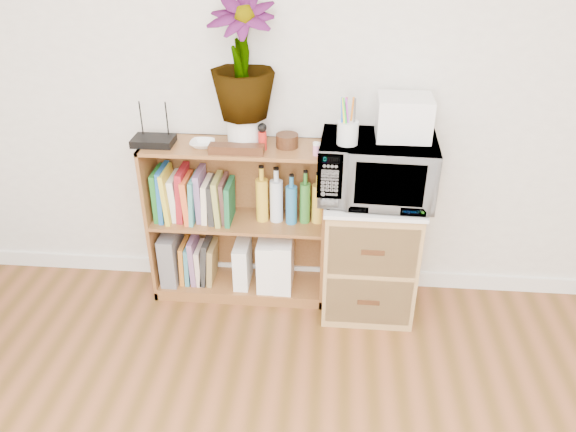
# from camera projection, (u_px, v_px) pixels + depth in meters

# --- Properties ---
(skirting_board) EXTENTS (4.00, 0.02, 0.10)m
(skirting_board) POSITION_uv_depth(u_px,v_px,m) (300.00, 273.00, 3.51)
(skirting_board) COLOR white
(skirting_board) RESTS_ON ground
(bookshelf) EXTENTS (1.00, 0.30, 0.95)m
(bookshelf) POSITION_uv_depth(u_px,v_px,m) (238.00, 223.00, 3.21)
(bookshelf) COLOR brown
(bookshelf) RESTS_ON ground
(wicker_unit) EXTENTS (0.50, 0.45, 0.70)m
(wicker_unit) POSITION_uv_depth(u_px,v_px,m) (369.00, 255.00, 3.15)
(wicker_unit) COLOR #9E7542
(wicker_unit) RESTS_ON ground
(microwave) EXTENTS (0.60, 0.42, 0.32)m
(microwave) POSITION_uv_depth(u_px,v_px,m) (376.00, 169.00, 2.88)
(microwave) COLOR silver
(microwave) RESTS_ON wicker_unit
(pen_cup) EXTENTS (0.10, 0.10, 0.11)m
(pen_cup) POSITION_uv_depth(u_px,v_px,m) (348.00, 133.00, 2.73)
(pen_cup) COLOR silver
(pen_cup) RESTS_ON microwave
(small_appliance) EXTENTS (0.27, 0.22, 0.21)m
(small_appliance) POSITION_uv_depth(u_px,v_px,m) (404.00, 117.00, 2.78)
(small_appliance) COLOR white
(small_appliance) RESTS_ON microwave
(router) EXTENTS (0.22, 0.15, 0.04)m
(router) POSITION_uv_depth(u_px,v_px,m) (154.00, 141.00, 2.98)
(router) COLOR black
(router) RESTS_ON bookshelf
(white_bowl) EXTENTS (0.13, 0.13, 0.03)m
(white_bowl) POSITION_uv_depth(u_px,v_px,m) (202.00, 144.00, 2.95)
(white_bowl) COLOR white
(white_bowl) RESTS_ON bookshelf
(plant_pot) EXTENTS (0.18, 0.18, 0.15)m
(plant_pot) POSITION_uv_depth(u_px,v_px,m) (245.00, 131.00, 2.95)
(plant_pot) COLOR silver
(plant_pot) RESTS_ON bookshelf
(potted_plant) EXTENTS (0.34, 0.34, 0.60)m
(potted_plant) POSITION_uv_depth(u_px,v_px,m) (242.00, 59.00, 2.76)
(potted_plant) COLOR #2D7132
(potted_plant) RESTS_ON plant_pot
(trinket_box) EXTENTS (0.28, 0.07, 0.05)m
(trinket_box) POSITION_uv_depth(u_px,v_px,m) (237.00, 149.00, 2.87)
(trinket_box) COLOR #34180E
(trinket_box) RESTS_ON bookshelf
(kokeshi_doll) EXTENTS (0.04, 0.04, 0.10)m
(kokeshi_doll) POSITION_uv_depth(u_px,v_px,m) (262.00, 141.00, 2.90)
(kokeshi_doll) COLOR red
(kokeshi_doll) RESTS_ON bookshelf
(wooden_bowl) EXTENTS (0.12, 0.12, 0.07)m
(wooden_bowl) POSITION_uv_depth(u_px,v_px,m) (287.00, 141.00, 2.94)
(wooden_bowl) COLOR #33190D
(wooden_bowl) RESTS_ON bookshelf
(paint_jars) EXTENTS (0.10, 0.04, 0.05)m
(paint_jars) POSITION_uv_depth(u_px,v_px,m) (322.00, 151.00, 2.85)
(paint_jars) COLOR pink
(paint_jars) RESTS_ON bookshelf
(file_box) EXTENTS (0.09, 0.25, 0.32)m
(file_box) POSITION_uv_depth(u_px,v_px,m) (172.00, 255.00, 3.36)
(file_box) COLOR slate
(file_box) RESTS_ON bookshelf
(magazine_holder_left) EXTENTS (0.09, 0.22, 0.27)m
(magazine_holder_left) POSITION_uv_depth(u_px,v_px,m) (243.00, 263.00, 3.33)
(magazine_holder_left) COLOR white
(magazine_holder_left) RESTS_ON bookshelf
(magazine_holder_mid) EXTENTS (0.10, 0.25, 0.31)m
(magazine_holder_mid) POSITION_uv_depth(u_px,v_px,m) (267.00, 261.00, 3.31)
(magazine_holder_mid) COLOR white
(magazine_holder_mid) RESTS_ON bookshelf
(magazine_holder_right) EXTENTS (0.10, 0.26, 0.32)m
(magazine_holder_right) POSITION_uv_depth(u_px,v_px,m) (284.00, 261.00, 3.30)
(magazine_holder_right) COLOR white
(magazine_holder_right) RESTS_ON bookshelf
(cookbooks) EXTENTS (0.44, 0.20, 0.31)m
(cookbooks) POSITION_uv_depth(u_px,v_px,m) (193.00, 196.00, 3.15)
(cookbooks) COLOR #1F7628
(cookbooks) RESTS_ON bookshelf
(liquor_bottles) EXTENTS (0.45, 0.07, 0.32)m
(liquor_bottles) POSITION_uv_depth(u_px,v_px,m) (295.00, 197.00, 3.10)
(liquor_bottles) COLOR gold
(liquor_bottles) RESTS_ON bookshelf
(lower_books) EXTENTS (0.21, 0.19, 0.29)m
(lower_books) POSITION_uv_depth(u_px,v_px,m) (199.00, 260.00, 3.36)
(lower_books) COLOR #BF6E21
(lower_books) RESTS_ON bookshelf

